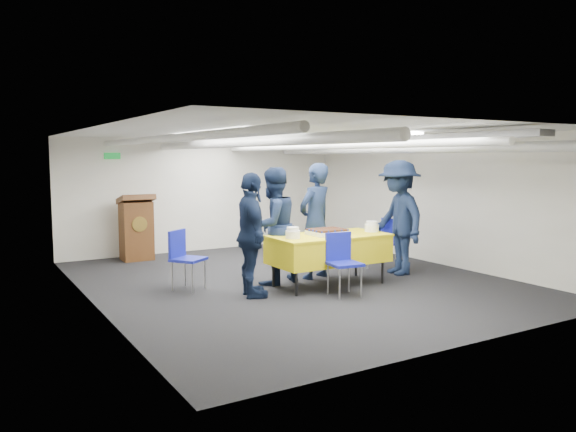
# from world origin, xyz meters

# --- Properties ---
(ground) EXTENTS (7.00, 7.00, 0.00)m
(ground) POSITION_xyz_m (0.00, 0.00, 0.00)
(ground) COLOR black
(ground) RESTS_ON ground
(room_shell) EXTENTS (6.00, 7.00, 2.30)m
(room_shell) POSITION_xyz_m (0.09, 0.41, 1.81)
(room_shell) COLOR silver
(room_shell) RESTS_ON ground
(serving_table) EXTENTS (1.79, 0.90, 0.77)m
(serving_table) POSITION_xyz_m (0.29, -0.53, 0.56)
(serving_table) COLOR black
(serving_table) RESTS_ON ground
(sheet_cake) EXTENTS (0.55, 0.43, 0.09)m
(sheet_cake) POSITION_xyz_m (0.27, -0.53, 0.82)
(sheet_cake) COLOR white
(sheet_cake) RESTS_ON serving_table
(plate_stack_left) EXTENTS (0.21, 0.21, 0.16)m
(plate_stack_left) POSITION_xyz_m (-0.37, -0.58, 0.85)
(plate_stack_left) COLOR white
(plate_stack_left) RESTS_ON serving_table
(plate_stack_right) EXTENTS (0.22, 0.22, 0.16)m
(plate_stack_right) POSITION_xyz_m (1.08, -0.58, 0.85)
(plate_stack_right) COLOR white
(plate_stack_right) RESTS_ON serving_table
(podium) EXTENTS (0.62, 0.53, 1.25)m
(podium) POSITION_xyz_m (-1.60, 3.05, 0.61)
(podium) COLOR brown
(podium) RESTS_ON ground
(chair_near) EXTENTS (0.47, 0.47, 0.87)m
(chair_near) POSITION_xyz_m (0.12, -1.09, 0.53)
(chair_near) COLOR gray
(chair_near) RESTS_ON ground
(chair_right) EXTENTS (0.46, 0.46, 0.87)m
(chair_right) POSITION_xyz_m (1.85, -0.01, 0.53)
(chair_right) COLOR gray
(chair_right) RESTS_ON ground
(chair_left) EXTENTS (0.59, 0.59, 0.87)m
(chair_left) POSITION_xyz_m (-1.68, 0.34, 0.53)
(chair_left) COLOR gray
(chair_left) RESTS_ON ground
(sailor_a) EXTENTS (0.77, 0.62, 1.83)m
(sailor_a) POSITION_xyz_m (0.41, 0.01, 0.92)
(sailor_a) COLOR black
(sailor_a) RESTS_ON ground
(sailor_b) EXTENTS (0.99, 0.84, 1.78)m
(sailor_b) POSITION_xyz_m (-0.37, -0.01, 0.89)
(sailor_b) COLOR black
(sailor_b) RESTS_ON ground
(sailor_c) EXTENTS (0.67, 1.08, 1.72)m
(sailor_c) POSITION_xyz_m (-1.02, -0.56, 0.86)
(sailor_c) COLOR black
(sailor_c) RESTS_ON ground
(sailor_d) EXTENTS (0.91, 1.32, 1.88)m
(sailor_d) POSITION_xyz_m (1.75, -0.44, 0.94)
(sailor_d) COLOR black
(sailor_d) RESTS_ON ground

